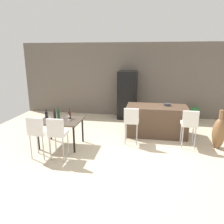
% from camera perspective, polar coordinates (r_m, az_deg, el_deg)
% --- Properties ---
extents(ground_plane, '(10.00, 10.00, 0.00)m').
position_cam_1_polar(ground_plane, '(6.38, 6.90, -7.86)').
color(ground_plane, beige).
extents(back_wall, '(10.00, 0.12, 2.90)m').
position_cam_1_polar(back_wall, '(8.79, 8.23, 8.23)').
color(back_wall, '#665B51').
rests_on(back_wall, ground_plane).
extents(kitchen_island, '(1.84, 0.91, 0.92)m').
position_cam_1_polar(kitchen_island, '(6.90, 11.52, -2.21)').
color(kitchen_island, '#4C3828').
rests_on(kitchen_island, ground_plane).
extents(bar_chair_left, '(0.41, 0.41, 1.05)m').
position_cam_1_polar(bar_chair_left, '(6.04, 5.12, -2.08)').
color(bar_chair_left, white).
rests_on(bar_chair_left, ground_plane).
extents(bar_chair_middle, '(0.40, 0.40, 1.05)m').
position_cam_1_polar(bar_chair_middle, '(6.13, 19.66, -2.69)').
color(bar_chair_middle, white).
rests_on(bar_chair_middle, ground_plane).
extents(dining_table, '(1.10, 0.86, 0.74)m').
position_cam_1_polar(dining_table, '(6.06, -13.31, -2.75)').
color(dining_table, '#4C4238').
rests_on(dining_table, ground_plane).
extents(dining_chair_near, '(0.40, 0.40, 1.05)m').
position_cam_1_polar(dining_chair_near, '(5.48, -18.93, -4.68)').
color(dining_chair_near, white).
rests_on(dining_chair_near, ground_plane).
extents(dining_chair_far, '(0.41, 0.41, 1.05)m').
position_cam_1_polar(dining_chair_far, '(5.27, -14.14, -5.12)').
color(dining_chair_far, white).
rests_on(dining_chair_far, ground_plane).
extents(wine_bottle_corner, '(0.07, 0.07, 0.32)m').
position_cam_1_polar(wine_bottle_corner, '(6.04, -16.82, -1.04)').
color(wine_bottle_corner, black).
rests_on(wine_bottle_corner, dining_table).
extents(wine_bottle_far, '(0.08, 0.08, 0.30)m').
position_cam_1_polar(wine_bottle_far, '(6.09, -11.10, -0.70)').
color(wine_bottle_far, '#471E19').
rests_on(wine_bottle_far, dining_table).
extents(wine_bottle_right, '(0.07, 0.07, 0.33)m').
position_cam_1_polar(wine_bottle_right, '(6.14, -13.88, -0.52)').
color(wine_bottle_right, '#194723').
rests_on(wine_bottle_right, dining_table).
extents(wine_bottle_inner, '(0.07, 0.07, 0.34)m').
position_cam_1_polar(wine_bottle_inner, '(5.92, -14.79, -1.12)').
color(wine_bottle_inner, black).
rests_on(wine_bottle_inner, dining_table).
extents(wine_glass_left, '(0.07, 0.07, 0.17)m').
position_cam_1_polar(wine_glass_left, '(5.84, -15.93, -1.52)').
color(wine_glass_left, silver).
rests_on(wine_glass_left, dining_table).
extents(wine_glass_middle, '(0.07, 0.07, 0.17)m').
position_cam_1_polar(wine_glass_middle, '(5.94, -11.32, -0.95)').
color(wine_glass_middle, silver).
rests_on(wine_glass_middle, dining_table).
extents(refrigerator, '(0.72, 0.68, 1.84)m').
position_cam_1_polar(refrigerator, '(8.47, 4.05, 4.46)').
color(refrigerator, black).
rests_on(refrigerator, ground_plane).
extents(fruit_bowl, '(0.21, 0.21, 0.07)m').
position_cam_1_polar(fruit_bowl, '(6.91, 14.27, 1.91)').
color(fruit_bowl, '#333338').
rests_on(fruit_bowl, kitchen_island).
extents(floor_vase, '(0.33, 0.33, 1.06)m').
position_cam_1_polar(floor_vase, '(6.48, 26.21, -4.95)').
color(floor_vase, brown).
rests_on(floor_vase, ground_plane).
extents(potted_plant, '(0.36, 0.36, 0.57)m').
position_cam_1_polar(potted_plant, '(8.72, 20.89, -0.20)').
color(potted_plant, '#996B4C').
rests_on(potted_plant, ground_plane).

